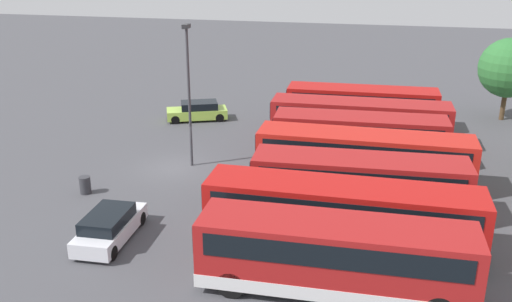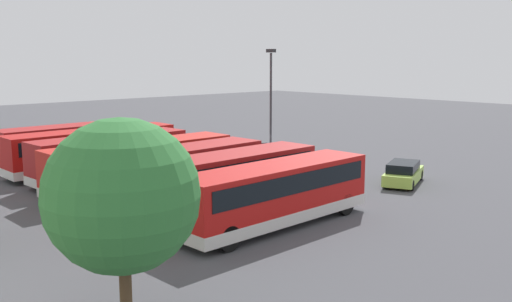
{
  "view_description": "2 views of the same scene",
  "coord_description": "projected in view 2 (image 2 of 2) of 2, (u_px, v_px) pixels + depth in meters",
  "views": [
    {
      "loc": [
        29.47,
        11.86,
        12.55
      ],
      "look_at": [
        1.11,
        5.21,
        1.92
      ],
      "focal_mm": 39.35,
      "sensor_mm": 36.0,
      "label": 1
    },
    {
      "loc": [
        -29.27,
        28.62,
        7.86
      ],
      "look_at": [
        -1.47,
        2.96,
        1.66
      ],
      "focal_mm": 39.82,
      "sensor_mm": 36.0,
      "label": 2
    }
  ],
  "objects": [
    {
      "name": "bus_single_deck_fourth",
      "position": [
        142.0,
        164.0,
        33.88
      ],
      "size": [
        2.69,
        11.83,
        2.95
      ],
      "color": "red",
      "rests_on": "ground"
    },
    {
      "name": "tree_midleft",
      "position": [
        122.0,
        196.0,
        15.98
      ],
      "size": [
        4.46,
        4.46,
        6.26
      ],
      "color": "#4C3823",
      "rests_on": "ground"
    },
    {
      "name": "waste_bin_yellow",
      "position": [
        263.0,
        148.0,
        47.2
      ],
      "size": [
        0.6,
        0.6,
        0.95
      ],
      "primitive_type": "cylinder",
      "color": "#333338",
      "rests_on": "ground"
    },
    {
      "name": "bus_single_deck_seventh",
      "position": [
        70.0,
        143.0,
        42.15
      ],
      "size": [
        2.83,
        10.49,
        2.95
      ],
      "color": "#A51919",
      "rests_on": "ground"
    },
    {
      "name": "bus_single_deck_second",
      "position": [
        223.0,
        180.0,
        29.33
      ],
      "size": [
        2.91,
        11.84,
        2.95
      ],
      "color": "#A51919",
      "rests_on": "ground"
    },
    {
      "name": "lamp_post_tall",
      "position": [
        271.0,
        100.0,
        39.86
      ],
      "size": [
        0.7,
        0.3,
        8.49
      ],
      "color": "#38383D",
      "rests_on": "ground"
    },
    {
      "name": "bus_single_deck_near_end",
      "position": [
        276.0,
        193.0,
        26.62
      ],
      "size": [
        2.91,
        10.87,
        2.95
      ],
      "color": "#B71411",
      "rests_on": "ground"
    },
    {
      "name": "bus_single_deck_fifth",
      "position": [
        111.0,
        156.0,
        36.7
      ],
      "size": [
        3.14,
        10.58,
        2.95
      ],
      "color": "#A51919",
      "rests_on": "ground"
    },
    {
      "name": "ground_plane",
      "position": [
        272.0,
        166.0,
        41.65
      ],
      "size": [
        140.0,
        140.0,
        0.0
      ],
      "primitive_type": "plane",
      "color": "#47474C"
    },
    {
      "name": "bus_single_deck_sixth",
      "position": [
        93.0,
        149.0,
        39.59
      ],
      "size": [
        2.69,
        12.03,
        2.95
      ],
      "color": "#B71411",
      "rests_on": "ground"
    },
    {
      "name": "car_small_green",
      "position": [
        403.0,
        173.0,
        35.72
      ],
      "size": [
        3.41,
        4.9,
        1.43
      ],
      "color": "#A5D14C",
      "rests_on": "ground"
    },
    {
      "name": "bus_single_deck_third",
      "position": [
        181.0,
        171.0,
        31.7
      ],
      "size": [
        3.11,
        10.52,
        2.95
      ],
      "color": "#A51919",
      "rests_on": "ground"
    },
    {
      "name": "car_hatchback_silver",
      "position": [
        195.0,
        144.0,
        47.88
      ],
      "size": [
        4.55,
        1.99,
        1.43
      ],
      "color": "silver",
      "rests_on": "ground"
    }
  ]
}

